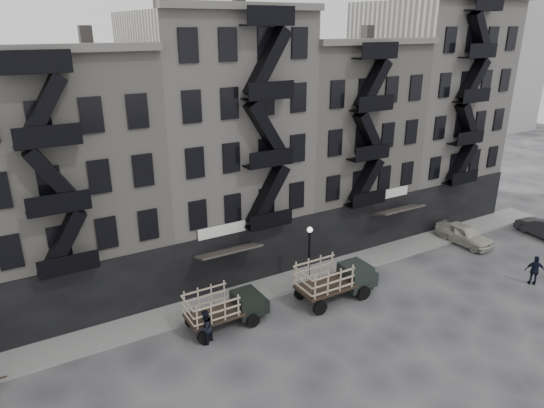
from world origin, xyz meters
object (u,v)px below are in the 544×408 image
car_east (464,234)px  policeman (535,271)px  stake_truck_east (336,277)px  stake_truck_west (225,305)px  pedestrian_mid (205,327)px

car_east → policeman: bearing=-104.5°
stake_truck_east → policeman: bearing=-23.0°
stake_truck_west → stake_truck_east: 7.27m
car_east → policeman: (-1.31, -6.68, 0.23)m
policeman → car_east: bearing=-57.1°
pedestrian_mid → car_east: bearing=149.6°
stake_truck_west → pedestrian_mid: 1.89m
stake_truck_east → policeman: 13.51m
car_east → stake_truck_west: bearing=178.6°
car_east → stake_truck_east: bearing=-177.3°
stake_truck_west → car_east: stake_truck_west is taller
car_east → policeman: policeman is taller
stake_truck_east → pedestrian_mid: stake_truck_east is taller
car_east → pedestrian_mid: (-22.59, -1.65, 0.21)m
stake_truck_east → policeman: stake_truck_east is taller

